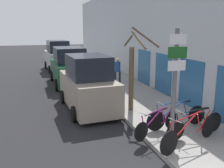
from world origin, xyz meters
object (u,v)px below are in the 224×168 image
Objects in this scene: parked_car_2 at (58,57)px; pedestrian_near at (118,69)px; bicycle_2 at (157,123)px; parked_car_0 at (88,85)px; signpost at (175,85)px; bicycle_1 at (196,124)px; bicycle_0 at (191,132)px; bicycle_3 at (177,116)px; street_tree at (132,72)px; parked_car_1 at (69,68)px.

parked_car_2 reaches higher than pedestrian_near.
parked_car_0 reaches higher than bicycle_2.
signpost reaches higher than pedestrian_near.
bicycle_1 is 1.15× the size of bicycle_2.
signpost is 4.86m from parked_car_0.
signpost is at bearing -83.63° from pedestrian_near.
bicycle_0 is at bearing 125.09° from bicycle_1.
bicycle_1 is 4.89m from parked_car_0.
bicycle_3 is (0.92, 1.22, -1.45)m from signpost.
bicycle_1 is 0.50× the size of parked_car_2.
bicycle_0 is 1.37m from bicycle_3.
pedestrian_near is at bearing -71.52° from parked_car_2.
street_tree reaches higher than bicycle_0.
street_tree is at bearing -13.73° from bicycle_0.
street_tree is at bearing 87.47° from signpost.
bicycle_0 is at bearing -85.26° from parked_car_2.
signpost is at bearing 102.50° from bicycle_1.
parked_car_1 reaches higher than bicycle_1.
street_tree is at bearing -87.39° from pedestrian_near.
bicycle_2 is 9.06m from parked_car_1.
parked_car_2 reaches higher than bicycle_0.
signpost reaches higher than bicycle_1.
parked_car_0 is at bearing 32.78° from bicycle_3.
street_tree is at bearing 8.98° from bicycle_1.
signpost is at bearing -81.95° from parked_car_1.
street_tree reaches higher than parked_car_0.
bicycle_0 is 1.55× the size of pedestrian_near.
bicycle_3 is 0.68× the size of street_tree.
parked_car_1 is 1.05× the size of parked_car_2.
bicycle_2 is at bearing -93.16° from street_tree.
signpost is 15.64m from parked_car_2.
parked_car_0 is (-1.50, 4.53, -0.93)m from signpost.
parked_car_2 is (-2.28, 15.62, 0.56)m from bicycle_0.
parked_car_2 is at bearing 96.32° from signpost.
bicycle_1 is 0.96× the size of bicycle_3.
parked_car_0 is 0.96× the size of parked_car_2.
bicycle_3 is 1.47× the size of pedestrian_near.
bicycle_1 is 0.82m from bicycle_3.
parked_car_0 reaches higher than bicycle_1.
parked_car_1 is 6.63m from street_tree.
street_tree is (-0.41, 3.56, 1.18)m from bicycle_0.
bicycle_2 is 14.71m from parked_car_2.
pedestrian_near is 5.07m from street_tree.
bicycle_3 is 7.18m from pedestrian_near.
signpost is 1.44× the size of bicycle_3.
bicycle_0 is at bearing -69.10° from parked_car_0.
parked_car_0 is at bearing 23.87° from bicycle_1.
pedestrian_near is (1.16, 7.45, 0.56)m from bicycle_2.
bicycle_2 is (-1.10, 0.50, -0.03)m from bicycle_1.
bicycle_3 is 0.52× the size of parked_car_2.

